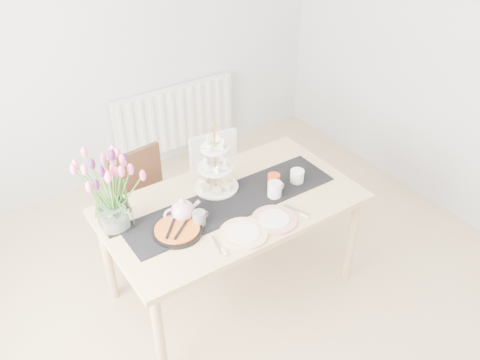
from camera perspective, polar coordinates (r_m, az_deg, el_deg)
room_shell at (r=2.54m, az=4.66°, el=1.84°), size 4.50×4.50×4.50m
radiator at (r=4.81m, az=-7.25°, el=6.97°), size 1.20×0.08×0.60m
dining_table at (r=3.23m, az=-0.94°, el=-3.58°), size 1.60×0.90×0.75m
chair_brown at (r=3.70m, az=-10.48°, el=-2.20°), size 0.47×0.47×0.84m
chair_white at (r=3.95m, az=-2.36°, el=0.40°), size 0.44×0.44×0.77m
table_runner at (r=3.18m, az=-0.96°, el=-2.44°), size 1.40×0.35×0.01m
tulip_vase at (r=2.89m, az=-14.53°, el=-0.17°), size 0.60×0.60×0.50m
cake_stand at (r=3.23m, az=-2.75°, el=0.81°), size 0.29×0.29×0.42m
teapot at (r=3.02m, az=-6.45°, el=-3.41°), size 0.24×0.20×0.15m
cream_jug at (r=3.35m, az=6.42°, el=0.40°), size 0.11×0.11×0.09m
tart_tin at (r=2.96m, az=-7.06°, el=-5.65°), size 0.29×0.29×0.04m
mug_grey at (r=2.99m, az=-4.60°, el=-4.34°), size 0.09×0.09×0.09m
mug_white at (r=3.20m, az=3.91°, el=-1.10°), size 0.10×0.10×0.11m
mug_orange at (r=3.29m, az=3.81°, el=-0.11°), size 0.11×0.11×0.10m
plate_left at (r=2.94m, az=0.39°, el=-6.01°), size 0.34×0.34×0.01m
plate_right at (r=3.04m, az=3.87°, el=-4.47°), size 0.35×0.35×0.01m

